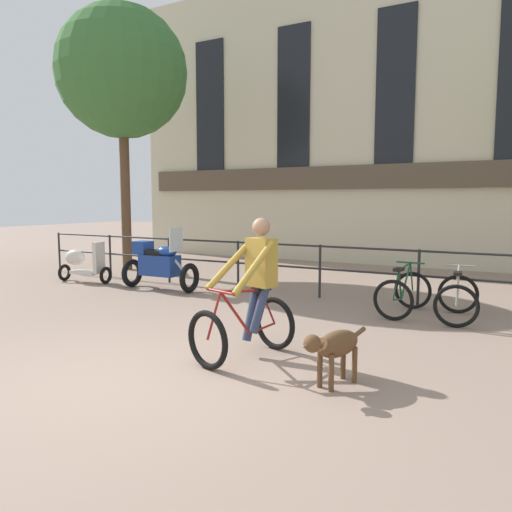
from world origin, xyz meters
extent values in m
plane|color=gray|center=(0.00, 0.00, 0.00)|extent=(60.00, 60.00, 0.00)
cylinder|color=#232326|center=(-7.50, 5.20, 0.53)|extent=(0.05, 0.05, 1.05)
cylinder|color=#232326|center=(-5.62, 5.20, 0.53)|extent=(0.05, 0.05, 1.05)
cylinder|color=#232326|center=(-3.75, 5.20, 0.53)|extent=(0.05, 0.05, 1.05)
cylinder|color=#232326|center=(-1.88, 5.20, 0.53)|extent=(0.05, 0.05, 1.05)
cylinder|color=#232326|center=(0.00, 5.20, 0.53)|extent=(0.05, 0.05, 1.05)
cylinder|color=#232326|center=(1.88, 5.20, 0.53)|extent=(0.05, 0.05, 1.05)
cylinder|color=#232326|center=(0.00, 5.20, 1.02)|extent=(15.00, 0.04, 0.04)
cylinder|color=#232326|center=(0.00, 5.20, 0.58)|extent=(15.00, 0.04, 0.04)
cube|color=beige|center=(0.00, 11.00, 4.39)|extent=(18.00, 0.60, 8.77)
cube|color=brown|center=(0.00, 10.64, 2.60)|extent=(17.10, 0.12, 0.70)
cube|color=black|center=(-6.30, 10.67, 4.83)|extent=(1.10, 0.06, 4.91)
cube|color=black|center=(-3.15, 10.67, 4.83)|extent=(1.10, 0.06, 4.91)
cube|color=black|center=(0.00, 10.67, 4.83)|extent=(1.10, 0.06, 4.91)
torus|color=black|center=(0.46, 0.67, 0.34)|extent=(0.67, 0.26, 0.68)
torus|color=black|center=(0.78, 1.73, 0.34)|extent=(0.67, 0.26, 0.68)
cylinder|color=maroon|center=(0.59, 1.09, 0.58)|extent=(0.17, 0.48, 0.60)
cylinder|color=maroon|center=(0.68, 1.40, 0.54)|extent=(0.10, 0.23, 0.52)
cylinder|color=maroon|center=(0.61, 1.18, 0.83)|extent=(0.22, 0.65, 0.10)
cylinder|color=maroon|center=(0.71, 1.52, 0.31)|extent=(0.15, 0.43, 0.08)
cylinder|color=maroon|center=(0.74, 1.61, 0.57)|extent=(0.10, 0.26, 0.47)
cylinder|color=maroon|center=(0.49, 0.77, 0.60)|extent=(0.09, 0.22, 0.54)
cylinder|color=maroon|center=(0.52, 0.86, 0.87)|extent=(0.47, 0.17, 0.03)
cube|color=black|center=(0.71, 1.50, 0.82)|extent=(0.18, 0.26, 0.05)
cube|color=#AD8933|center=(0.71, 1.50, 1.15)|extent=(0.41, 0.31, 0.60)
sphere|color=#A87A5B|center=(0.71, 1.50, 1.59)|extent=(0.22, 0.22, 0.22)
cylinder|color=#AD8933|center=(0.41, 1.24, 1.14)|extent=(0.34, 0.69, 0.60)
cylinder|color=#AD8933|center=(0.82, 1.12, 1.14)|extent=(0.22, 0.71, 0.60)
cylinder|color=navy|center=(0.61, 1.42, 0.52)|extent=(0.16, 0.32, 0.69)
cylinder|color=navy|center=(0.75, 1.38, 0.58)|extent=(0.22, 0.32, 0.58)
ellipsoid|color=brown|center=(1.92, 0.93, 0.44)|extent=(0.42, 0.63, 0.28)
cylinder|color=brown|center=(1.84, 0.71, 0.46)|extent=(0.19, 0.19, 0.17)
sphere|color=brown|center=(1.79, 0.56, 0.52)|extent=(0.18, 0.18, 0.18)
cone|color=brown|center=(1.76, 0.49, 0.50)|extent=(0.13, 0.13, 0.10)
cylinder|color=brown|center=(2.04, 1.26, 0.49)|extent=(0.11, 0.20, 0.10)
cylinder|color=brown|center=(1.78, 0.78, 0.19)|extent=(0.06, 0.06, 0.38)
cylinder|color=brown|center=(1.93, 0.73, 0.19)|extent=(0.06, 0.06, 0.38)
cylinder|color=brown|center=(1.91, 1.13, 0.19)|extent=(0.06, 0.06, 0.38)
cylinder|color=brown|center=(2.05, 1.08, 0.19)|extent=(0.06, 0.06, 0.38)
torus|color=black|center=(-2.56, 4.39, 0.31)|extent=(0.13, 0.62, 0.62)
torus|color=black|center=(-4.11, 4.35, 0.31)|extent=(0.13, 0.62, 0.62)
cube|color=navy|center=(-3.33, 4.37, 0.53)|extent=(0.86, 0.42, 0.44)
ellipsoid|color=navy|center=(-3.14, 4.37, 0.83)|extent=(0.49, 0.33, 0.24)
cube|color=black|center=(-3.44, 4.36, 0.80)|extent=(0.57, 0.31, 0.10)
cylinder|color=#B2B2B7|center=(-2.75, 4.38, 0.49)|extent=(0.43, 0.07, 0.41)
cube|color=silver|center=(-2.88, 4.38, 1.10)|extent=(0.04, 0.44, 0.50)
cube|color=navy|center=(-3.78, 4.36, 0.89)|extent=(0.33, 0.37, 0.28)
torus|color=black|center=(1.81, 5.07, 0.33)|extent=(0.66, 0.11, 0.66)
torus|color=black|center=(1.72, 4.03, 0.33)|extent=(0.66, 0.11, 0.66)
cylinder|color=#194C2D|center=(1.78, 4.67, 0.56)|extent=(0.07, 0.47, 0.58)
cylinder|color=#194C2D|center=(1.75, 4.35, 0.53)|extent=(0.05, 0.22, 0.51)
cylinder|color=#194C2D|center=(1.77, 4.57, 0.81)|extent=(0.08, 0.63, 0.10)
cylinder|color=#194C2D|center=(1.74, 4.24, 0.31)|extent=(0.06, 0.42, 0.07)
cylinder|color=#194C2D|center=(1.73, 4.14, 0.55)|extent=(0.04, 0.25, 0.46)
cylinder|color=#194C2D|center=(1.80, 4.98, 0.59)|extent=(0.04, 0.21, 0.52)
cylinder|color=#194C2D|center=(1.79, 4.88, 0.84)|extent=(0.48, 0.07, 0.03)
cube|color=black|center=(1.74, 4.26, 0.80)|extent=(0.14, 0.25, 0.05)
torus|color=black|center=(2.56, 5.07, 0.33)|extent=(0.66, 0.13, 0.66)
torus|color=black|center=(2.66, 4.03, 0.33)|extent=(0.66, 0.13, 0.66)
cylinder|color=#9E998E|center=(2.60, 4.66, 0.56)|extent=(0.08, 0.47, 0.58)
cylinder|color=#9E998E|center=(2.63, 4.35, 0.53)|extent=(0.05, 0.22, 0.51)
cylinder|color=#9E998E|center=(2.61, 4.57, 0.81)|extent=(0.10, 0.63, 0.10)
cylinder|color=#9E998E|center=(2.64, 4.24, 0.31)|extent=(0.07, 0.42, 0.07)
cylinder|color=#9E998E|center=(2.65, 4.14, 0.55)|extent=(0.05, 0.25, 0.46)
cylinder|color=#9E998E|center=(2.57, 4.98, 0.59)|extent=(0.05, 0.21, 0.52)
cylinder|color=#9E998E|center=(2.58, 4.88, 0.84)|extent=(0.48, 0.08, 0.03)
cube|color=black|center=(2.64, 4.26, 0.80)|extent=(0.14, 0.25, 0.05)
torus|color=black|center=(-4.91, 4.34, 0.20)|extent=(0.13, 0.41, 0.40)
torus|color=black|center=(-6.10, 4.18, 0.20)|extent=(0.13, 0.41, 0.40)
cube|color=beige|center=(-5.50, 4.26, 0.24)|extent=(0.70, 0.37, 0.08)
cube|color=beige|center=(-5.08, 4.32, 0.60)|extent=(0.14, 0.33, 0.72)
ellipsoid|color=beige|center=(-5.76, 4.23, 0.58)|extent=(0.56, 0.37, 0.36)
cylinder|color=brown|center=(-6.23, 6.43, 2.18)|extent=(0.26, 0.26, 4.36)
sphere|color=#386B33|center=(-6.23, 6.43, 5.32)|extent=(3.49, 3.49, 3.49)
camera|label=1|loc=(3.62, -3.85, 1.91)|focal=35.00mm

